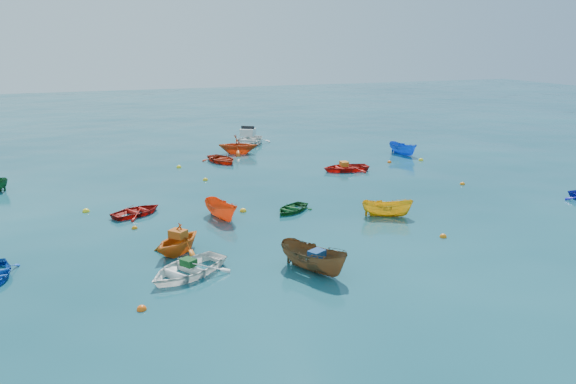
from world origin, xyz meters
name	(u,v)px	position (x,y,z in m)	size (l,w,h in m)	color
ground	(323,225)	(0.00, 0.00, 0.00)	(160.00, 160.00, 0.00)	#093843
dinghy_white_near	(187,275)	(-7.44, -3.75, 0.00)	(2.51, 3.51, 0.73)	white
sampan_brown_mid	(314,271)	(-2.66, -5.14, 0.00)	(1.22, 3.23, 1.25)	brown
dinghy_orange_w	(178,253)	(-7.37, -1.29, 0.00)	(2.28, 2.64, 1.39)	orange
sampan_yellow_mid	(387,216)	(3.68, 0.12, 0.00)	(0.99, 2.62, 1.01)	gold
dinghy_green_e	(292,211)	(-0.66, 2.66, 0.00)	(1.70, 2.37, 0.49)	#114A1C
dinghy_red_nw	(137,215)	(-8.48, 4.91, 0.00)	(1.96, 2.74, 0.57)	#AD140E
sampan_orange_n	(222,218)	(-4.47, 2.75, 0.00)	(1.04, 2.77, 1.07)	#F35116
dinghy_red_ne	(345,171)	(6.20, 10.24, 0.00)	(2.32, 3.25, 0.67)	red
sampan_blue_far	(403,154)	(12.95, 13.76, 0.00)	(1.06, 2.81, 1.09)	blue
dinghy_red_far	(222,162)	(-1.23, 15.95, 0.00)	(2.22, 3.11, 0.64)	#B6280F
dinghy_orange_far	(238,153)	(0.78, 18.68, 0.00)	(2.65, 3.08, 1.62)	#D54814
motorboat_white	(248,145)	(2.59, 21.99, 0.00)	(3.30, 4.62, 1.56)	silver
tarp_green_a	(188,262)	(-7.36, -3.69, 0.50)	(0.57, 0.43, 0.28)	#114419
tarp_blue_a	(317,254)	(-2.59, -5.27, 0.78)	(0.63, 0.47, 0.30)	navy
tarp_orange_a	(178,234)	(-7.33, -1.26, 0.86)	(0.69, 0.53, 0.34)	#B85012
tarp_orange_b	(344,164)	(6.10, 10.25, 0.50)	(0.66, 0.50, 0.32)	#D06515
buoy_or_a	(142,310)	(-9.43, -6.12, 0.00)	(0.34, 0.34, 0.34)	#FA580D
buoy_ye_a	(243,212)	(-3.11, 3.51, 0.00)	(0.36, 0.36, 0.36)	yellow
buoy_or_b	(443,237)	(4.53, -3.58, 0.00)	(0.34, 0.34, 0.34)	orange
buoy_ye_b	(86,212)	(-10.99, 6.34, 0.00)	(0.38, 0.38, 0.38)	yellow
buoy_or_c	(135,229)	(-8.83, 2.65, 0.00)	(0.29, 0.29, 0.29)	orange
buoy_ye_c	(205,180)	(-3.55, 10.91, 0.00)	(0.33, 0.33, 0.33)	yellow
buoy_or_d	(462,184)	(11.48, 4.22, 0.00)	(0.32, 0.32, 0.32)	orange
buoy_ye_d	(179,168)	(-4.55, 15.22, 0.00)	(0.35, 0.35, 0.35)	yellow
buoy_or_e	(389,163)	(10.45, 11.51, 0.00)	(0.31, 0.31, 0.31)	#E7560C
buoy_ye_e	(421,161)	(13.04, 11.28, 0.00)	(0.37, 0.37, 0.37)	yellow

